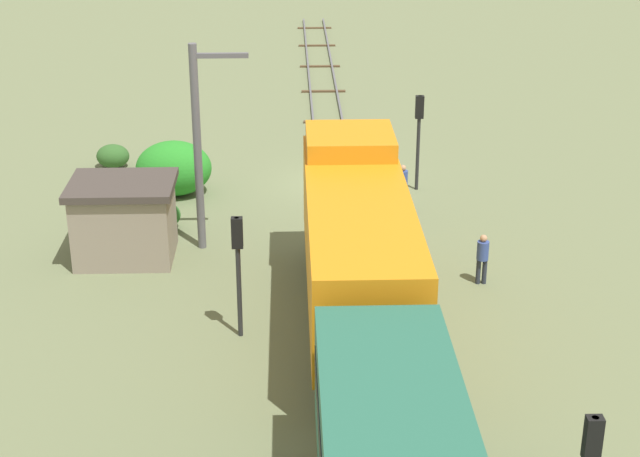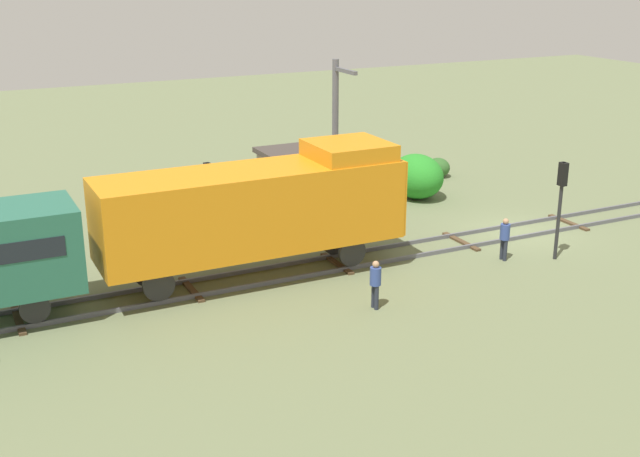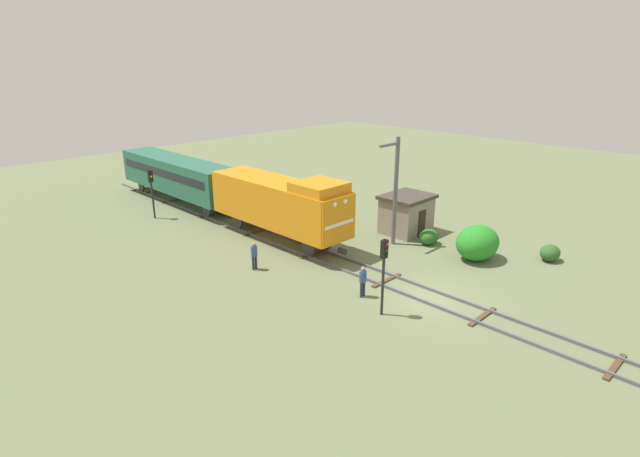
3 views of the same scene
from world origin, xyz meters
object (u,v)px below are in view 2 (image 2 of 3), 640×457
at_px(locomotive, 258,206).
at_px(traffic_signal_near, 561,192).
at_px(relay_hut, 296,180).
at_px(worker_by_signal, 375,281).
at_px(worker_near_track, 505,236).
at_px(catenary_mast, 336,137).
at_px(traffic_signal_mid, 209,191).

bearing_deg(locomotive, traffic_signal_near, -105.97).
bearing_deg(relay_hut, locomotive, 146.88).
relative_size(traffic_signal_near, worker_by_signal, 2.28).
height_order(traffic_signal_near, worker_by_signal, traffic_signal_near).
distance_m(worker_near_track, catenary_mast, 8.64).
bearing_deg(relay_hut, traffic_signal_mid, 126.25).
xyz_separation_m(worker_by_signal, relay_hut, (11.70, -2.42, 0.40)).
xyz_separation_m(worker_near_track, worker_by_signal, (-1.80, 6.80, 0.00)).
relative_size(traffic_signal_near, worker_near_track, 2.28).
bearing_deg(worker_by_signal, locomotive, 87.63).
distance_m(locomotive, relay_hut, 9.06).
xyz_separation_m(traffic_signal_mid, catenary_mast, (1.53, -6.37, 1.24)).
xyz_separation_m(locomotive, worker_by_signal, (-4.20, -2.47, -1.78)).
bearing_deg(catenary_mast, worker_by_signal, 160.69).
bearing_deg(traffic_signal_mid, locomotive, -168.39).
xyz_separation_m(catenary_mast, relay_hut, (2.57, 0.78, -2.43)).
height_order(locomotive, traffic_signal_near, locomotive).
distance_m(worker_by_signal, catenary_mast, 10.08).
height_order(traffic_signal_near, catenary_mast, catenary_mast).
bearing_deg(catenary_mast, relay_hut, 16.82).
relative_size(traffic_signal_mid, worker_by_signal, 2.17).
bearing_deg(catenary_mast, locomotive, 131.02).
distance_m(locomotive, traffic_signal_near, 11.63).
bearing_deg(worker_by_signal, traffic_signal_near, -26.29).
xyz_separation_m(locomotive, traffic_signal_near, (-3.20, -11.18, -0.06)).
distance_m(traffic_signal_mid, relay_hut, 7.04).
relative_size(worker_near_track, relay_hut, 0.49).
bearing_deg(locomotive, worker_by_signal, -149.54).
relative_size(traffic_signal_mid, worker_near_track, 2.17).
xyz_separation_m(worker_near_track, catenary_mast, (7.33, 3.60, 2.83)).
height_order(catenary_mast, relay_hut, catenary_mast).
bearing_deg(traffic_signal_near, worker_by_signal, 96.55).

